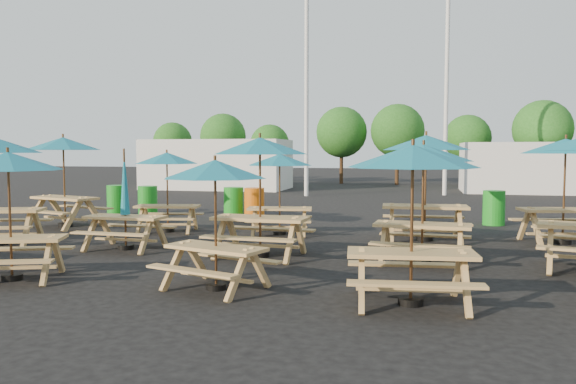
% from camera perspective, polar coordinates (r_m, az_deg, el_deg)
% --- Properties ---
extents(ground, '(120.00, 120.00, 0.00)m').
position_cam_1_polar(ground, '(12.99, -1.50, -5.31)').
color(ground, black).
rests_on(ground, ground).
extents(picnic_unit_2, '(2.57, 2.57, 2.56)m').
position_cam_1_polar(picnic_unit_2, '(16.99, -21.86, 4.00)').
color(picnic_unit_2, tan).
rests_on(picnic_unit_2, ground).
extents(picnic_unit_3, '(2.21, 2.21, 2.15)m').
position_cam_1_polar(picnic_unit_3, '(10.27, -26.54, 2.01)').
color(picnic_unit_3, tan).
rests_on(picnic_unit_3, ground).
extents(picnic_unit_4, '(1.76, 1.55, 2.20)m').
position_cam_1_polar(picnic_unit_4, '(12.70, -16.22, -1.58)').
color(picnic_unit_4, tan).
rests_on(picnic_unit_4, ground).
extents(picnic_unit_5, '(2.00, 2.00, 2.13)m').
position_cam_1_polar(picnic_unit_5, '(15.13, -12.20, 2.84)').
color(picnic_unit_5, tan).
rests_on(picnic_unit_5, ground).
extents(picnic_unit_6, '(2.05, 2.05, 2.02)m').
position_cam_1_polar(picnic_unit_6, '(8.63, -7.41, 1.41)').
color(picnic_unit_6, tan).
rests_on(picnic_unit_6, ground).
extents(picnic_unit_7, '(2.10, 2.10, 2.44)m').
position_cam_1_polar(picnic_unit_7, '(11.26, -2.87, 3.85)').
color(picnic_unit_7, tan).
rests_on(picnic_unit_7, ground).
extents(picnic_unit_8, '(1.94, 1.94, 2.09)m').
position_cam_1_polar(picnic_unit_8, '(14.29, -0.86, 2.72)').
color(picnic_unit_8, tan).
rests_on(picnic_unit_8, ground).
extents(picnic_unit_9, '(1.99, 1.99, 2.24)m').
position_cam_1_polar(picnic_unit_9, '(7.87, 12.55, 2.44)').
color(picnic_unit_9, tan).
rests_on(picnic_unit_9, ground).
extents(picnic_unit_10, '(1.99, 1.99, 2.29)m').
position_cam_1_polar(picnic_unit_10, '(10.90, 13.59, 3.06)').
color(picnic_unit_10, tan).
rests_on(picnic_unit_10, ground).
extents(picnic_unit_11, '(2.14, 2.14, 2.54)m').
position_cam_1_polar(picnic_unit_11, '(13.72, 13.84, 4.16)').
color(picnic_unit_11, tan).
rests_on(picnic_unit_11, ground).
extents(picnic_unit_14, '(2.32, 2.32, 2.45)m').
position_cam_1_polar(picnic_unit_14, '(14.33, 26.36, 3.53)').
color(picnic_unit_14, tan).
rests_on(picnic_unit_14, ground).
extents(waste_bin_0, '(0.62, 0.62, 1.00)m').
position_cam_1_polar(waste_bin_0, '(19.71, -17.03, -0.79)').
color(waste_bin_0, '#1A8F1E').
rests_on(waste_bin_0, ground).
extents(waste_bin_1, '(0.62, 0.62, 1.00)m').
position_cam_1_polar(waste_bin_1, '(18.99, -14.06, -0.92)').
color(waste_bin_1, '#1A8F1E').
rests_on(waste_bin_1, ground).
extents(waste_bin_2, '(0.62, 0.62, 1.00)m').
position_cam_1_polar(waste_bin_2, '(17.85, -5.54, -1.13)').
color(waste_bin_2, '#1A8F1E').
rests_on(waste_bin_2, ground).
extents(waste_bin_3, '(0.62, 0.62, 1.00)m').
position_cam_1_polar(waste_bin_3, '(17.50, -3.44, -1.22)').
color(waste_bin_3, orange).
rests_on(waste_bin_3, ground).
extents(waste_bin_4, '(0.62, 0.62, 1.00)m').
position_cam_1_polar(waste_bin_4, '(17.35, 20.18, -1.51)').
color(waste_bin_4, '#1A8F1E').
rests_on(waste_bin_4, ground).
extents(mast_0, '(0.20, 0.20, 12.00)m').
position_cam_1_polar(mast_0, '(27.19, 1.90, 12.31)').
color(mast_0, silver).
rests_on(mast_0, ground).
extents(mast_1, '(0.20, 0.20, 12.00)m').
position_cam_1_polar(mast_1, '(28.69, 15.83, 11.73)').
color(mast_1, silver).
rests_on(mast_1, ground).
extents(event_tent_0, '(8.00, 4.00, 2.80)m').
position_cam_1_polar(event_tent_0, '(32.41, -7.20, 2.81)').
color(event_tent_0, silver).
rests_on(event_tent_0, ground).
extents(event_tent_1, '(7.00, 4.00, 2.60)m').
position_cam_1_polar(event_tent_1, '(31.93, 23.51, 2.30)').
color(event_tent_1, silver).
rests_on(event_tent_1, ground).
extents(tree_0, '(2.80, 2.80, 4.24)m').
position_cam_1_polar(tree_0, '(41.44, -11.65, 5.01)').
color(tree_0, '#382314').
rests_on(tree_0, ground).
extents(tree_1, '(3.11, 3.11, 4.72)m').
position_cam_1_polar(tree_1, '(38.56, -6.62, 5.62)').
color(tree_1, '#382314').
rests_on(tree_1, ground).
extents(tree_2, '(2.59, 2.59, 3.93)m').
position_cam_1_polar(tree_2, '(37.31, -1.87, 4.89)').
color(tree_2, '#382314').
rests_on(tree_2, ground).
extents(tree_3, '(3.36, 3.36, 5.09)m').
position_cam_1_polar(tree_3, '(37.47, 5.46, 6.06)').
color(tree_3, '#382314').
rests_on(tree_3, ground).
extents(tree_4, '(3.41, 3.41, 5.17)m').
position_cam_1_polar(tree_4, '(36.70, 11.06, 6.13)').
color(tree_4, '#382314').
rests_on(tree_4, ground).
extents(tree_5, '(2.94, 2.94, 4.45)m').
position_cam_1_polar(tree_5, '(37.20, 17.77, 5.23)').
color(tree_5, '#382314').
rests_on(tree_5, ground).
extents(tree_6, '(3.38, 3.38, 5.13)m').
position_cam_1_polar(tree_6, '(36.00, 24.42, 5.82)').
color(tree_6, '#382314').
rests_on(tree_6, ground).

